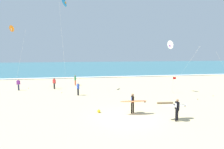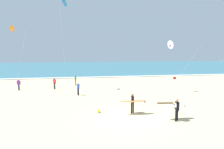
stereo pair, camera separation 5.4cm
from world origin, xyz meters
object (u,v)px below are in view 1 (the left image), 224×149
kite_delta_ivory_high (171,45)px  driftwood_log (165,103)px  bystander_blue_top (78,89)px  lifeguard_flag (173,83)px  kite_delta_cobalt_mid (64,2)px  surfer_trailing (133,102)px  beach_ball (99,111)px  kite_delta_amber_far (12,29)px  bystander_red_top (54,83)px  bystander_green_top (75,80)px  surfer_lead (176,107)px  bystander_purple_top (18,84)px

kite_delta_ivory_high → driftwood_log: (-3.01, -5.30, -5.96)m
bystander_blue_top → lifeguard_flag: size_ratio=0.76×
kite_delta_ivory_high → kite_delta_cobalt_mid: bearing=166.0°
surfer_trailing → beach_ball: surfer_trailing is taller
kite_delta_amber_far → bystander_red_top: kite_delta_amber_far is taller
surfer_trailing → bystander_blue_top: 9.22m
bystander_green_top → driftwood_log: (8.97, -12.73, -0.72)m
surfer_lead → kite_delta_amber_far: (-16.33, 17.33, 7.38)m
surfer_trailing → bystander_blue_top: surfer_trailing is taller
kite_delta_cobalt_mid → bystander_red_top: (-1.76, 1.58, -10.67)m
kite_delta_ivory_high → driftwood_log: kite_delta_ivory_high is taller
kite_delta_ivory_high → surfer_trailing: bearing=-131.9°
surfer_lead → bystander_purple_top: bearing=135.9°
surfer_trailing → kite_delta_amber_far: size_ratio=0.26×
surfer_lead → bystander_blue_top: (-7.27, 10.17, -0.23)m
surfer_lead → bystander_purple_top: (-15.16, 14.68, -0.23)m
surfer_trailing → bystander_blue_top: size_ratio=1.47×
surfer_lead → kite_delta_ivory_high: kite_delta_ivory_high is taller
surfer_trailing → beach_ball: 3.05m
kite_delta_amber_far → lifeguard_flag: size_ratio=4.26×
bystander_purple_top → bystander_red_top: (4.64, 0.21, 0.00)m
bystander_purple_top → beach_ball: (9.58, -11.78, -0.67)m
kite_delta_ivory_high → beach_ball: (-9.91, -7.15, -5.92)m
surfer_trailing → bystander_purple_top: 17.64m
surfer_trailing → surfer_lead: bearing=-37.5°
beach_ball → kite_delta_amber_far: bearing=126.7°
bystander_purple_top → bystander_green_top: (7.52, 2.79, 0.00)m
kite_delta_cobalt_mid → bystander_red_top: size_ratio=7.65×
kite_delta_amber_far → bystander_purple_top: size_ratio=5.63×
kite_delta_amber_far → kite_delta_ivory_high: (20.67, -7.29, -2.37)m
kite_delta_amber_far → kite_delta_cobalt_mid: bearing=-28.0°
beach_ball → bystander_green_top: bearing=98.1°
kite_delta_cobalt_mid → kite_delta_ivory_high: 14.54m
bystander_blue_top → beach_ball: bearing=-76.9°
kite_delta_ivory_high → bystander_blue_top: kite_delta_ivory_high is taller
kite_delta_cobalt_mid → beach_ball: size_ratio=43.44×
surfer_lead → kite_delta_cobalt_mid: size_ratio=0.17×
kite_delta_amber_far → lifeguard_flag: bearing=-20.6°
kite_delta_ivory_high → driftwood_log: size_ratio=4.07×
surfer_lead → bystander_green_top: bearing=113.6°
beach_ball → surfer_trailing: bearing=-15.4°
lifeguard_flag → bystander_red_top: bearing=160.2°
bystander_green_top → kite_delta_amber_far: bearing=-179.1°
kite_delta_cobalt_mid → bystander_purple_top: kite_delta_cobalt_mid is taller
surfer_lead → lifeguard_flag: 10.51m
kite_delta_cobalt_mid → lifeguard_flag: size_ratio=5.79×
surfer_lead → kite_delta_amber_far: size_ratio=0.23×
kite_delta_amber_far → beach_ball: size_ratio=31.97×
kite_delta_amber_far → kite_delta_ivory_high: size_ratio=1.35×
surfer_lead → kite_delta_amber_far: 24.93m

